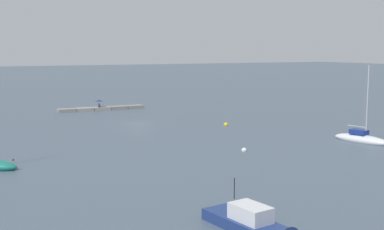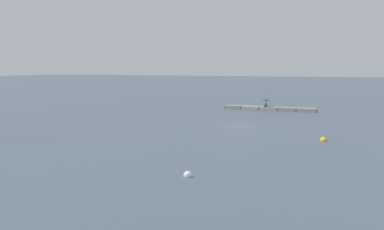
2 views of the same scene
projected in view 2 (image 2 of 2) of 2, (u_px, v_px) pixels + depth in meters
The scene contains 6 objects.
ground_plane at pixel (239, 125), 46.29m from camera, with size 500.00×500.00×0.00m, color #475666.
seawall_pier at pixel (269, 108), 62.54m from camera, with size 14.83×1.81×0.53m.
person_seated_grey_left at pixel (266, 105), 62.51m from camera, with size 0.46×0.65×0.73m.
umbrella_open_navy at pixel (266, 100), 62.50m from camera, with size 1.49×1.49×1.32m.
mooring_buoy_near at pixel (188, 175), 24.44m from camera, with size 0.55×0.55×0.55m.
mooring_buoy_mid at pixel (323, 140), 36.18m from camera, with size 0.61×0.61×0.61m.
Camera 2 is at (-12.58, 44.38, 6.94)m, focal length 35.87 mm.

